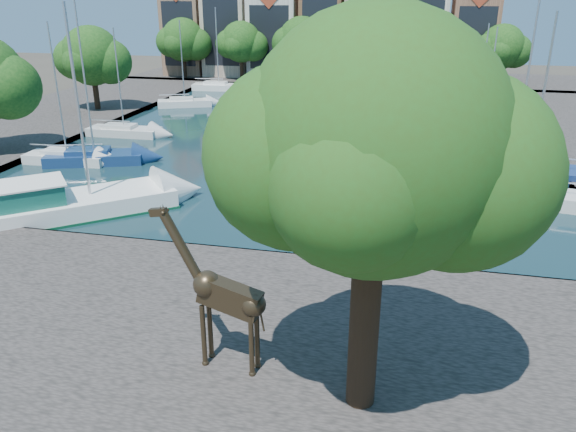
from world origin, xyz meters
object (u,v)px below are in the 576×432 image
plane_tree (379,154)px  sailboat_right_a (527,193)px  motorsailer (57,203)px  sailboat_left_a (67,156)px  giraffe_statue (221,295)px

plane_tree → sailboat_right_a: plane_tree is taller
motorsailer → sailboat_right_a: bearing=17.6°
motorsailer → sailboat_left_a: size_ratio=1.15×
giraffe_statue → sailboat_left_a: 27.19m
giraffe_statue → sailboat_left_a: (-18.25, 20.02, -2.35)m
plane_tree → sailboat_right_a: size_ratio=1.04×
plane_tree → sailboat_right_a: (7.38, 19.18, -7.00)m
plane_tree → sailboat_left_a: bearing=137.4°
plane_tree → giraffe_statue: bearing=170.1°
sailboat_right_a → giraffe_statue: bearing=-122.5°
sailboat_left_a → sailboat_right_a: size_ratio=0.92×
motorsailer → plane_tree: bearing=-33.6°
sailboat_left_a → sailboat_right_a: sailboat_right_a is taller
sailboat_right_a → sailboat_left_a: bearing=176.9°
motorsailer → sailboat_right_a: (24.56, 7.77, -0.23)m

